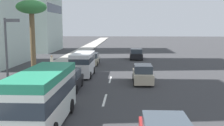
{
  "coord_description": "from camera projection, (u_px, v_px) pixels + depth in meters",
  "views": [
    {
      "loc": [
        -4.16,
        -1.4,
        5.22
      ],
      "look_at": [
        17.82,
        -0.36,
        2.19
      ],
      "focal_mm": 43.6,
      "sensor_mm": 36.0,
      "label": 1
    }
  ],
  "objects": [
    {
      "name": "sidewalk_right",
      "position": [
        59.0,
        64.0,
        36.4
      ],
      "size": [
        162.0,
        3.41,
        0.15
      ],
      "primitive_type": "cube",
      "color": "#B2ADA3",
      "rests_on": "ground_plane"
    },
    {
      "name": "pedestrian_near_lamp",
      "position": [
        52.0,
        62.0,
        31.32
      ],
      "size": [
        0.3,
        0.33,
        1.71
      ],
      "rotation": [
        0.0,
        0.0,
        4.67
      ],
      "color": "#333338",
      "rests_on": "sidewalk_right"
    },
    {
      "name": "pedestrian_mid_block",
      "position": [
        36.0,
        73.0,
        24.08
      ],
      "size": [
        0.3,
        0.34,
        1.62
      ],
      "rotation": [
        0.0,
        0.0,
        1.66
      ],
      "color": "red",
      "rests_on": "sidewalk_right"
    },
    {
      "name": "car_lead",
      "position": [
        136.0,
        54.0,
        42.56
      ],
      "size": [
        4.21,
        1.93,
        1.65
      ],
      "color": "black",
      "rests_on": "ground_plane"
    },
    {
      "name": "palm_tree",
      "position": [
        32.0,
        12.0,
        26.19
      ],
      "size": [
        2.91,
        2.91,
        7.51
      ],
      "color": "brown",
      "rests_on": "sidewalk_right"
    },
    {
      "name": "van_fifth",
      "position": [
        83.0,
        63.0,
        28.26
      ],
      "size": [
        5.32,
        2.09,
        2.43
      ],
      "rotation": [
        0.0,
        0.0,
        3.14
      ],
      "color": "white",
      "rests_on": "ground_plane"
    },
    {
      "name": "car_sixth",
      "position": [
        92.0,
        59.0,
        36.54
      ],
      "size": [
        4.06,
        1.8,
        1.56
      ],
      "rotation": [
        0.0,
        0.0,
        3.14
      ],
      "color": "beige",
      "rests_on": "ground_plane"
    },
    {
      "name": "ground_plane",
      "position": [
        114.0,
        65.0,
        36.06
      ],
      "size": [
        198.0,
        198.0,
        0.0
      ],
      "primitive_type": "plane",
      "color": "#38383A"
    },
    {
      "name": "lane_stripe_mid",
      "position": [
        105.0,
        100.0,
        19.26
      ],
      "size": [
        3.2,
        0.16,
        0.01
      ],
      "primitive_type": "cube",
      "color": "silver",
      "rests_on": "ground_plane"
    },
    {
      "name": "street_lamp",
      "position": [
        8.0,
        51.0,
        17.08
      ],
      "size": [
        0.24,
        0.97,
        5.54
      ],
      "color": "#4C4C51",
      "rests_on": "sidewalk_right"
    },
    {
      "name": "car_fourth",
      "position": [
        143.0,
        74.0,
        24.88
      ],
      "size": [
        4.19,
        1.79,
        1.7
      ],
      "color": "beige",
      "rests_on": "ground_plane"
    },
    {
      "name": "lane_stripe_far",
      "position": [
        110.0,
        80.0,
        26.48
      ],
      "size": [
        3.2,
        0.16,
        0.01
      ],
      "primitive_type": "cube",
      "color": "silver",
      "rests_on": "ground_plane"
    },
    {
      "name": "minibus_third",
      "position": [
        44.0,
        95.0,
        14.28
      ],
      "size": [
        6.81,
        2.3,
        2.9
      ],
      "rotation": [
        0.0,
        0.0,
        3.14
      ],
      "color": "silver",
      "rests_on": "ground_plane"
    },
    {
      "name": "car_second",
      "position": [
        68.0,
        80.0,
        22.3
      ],
      "size": [
        4.16,
        1.94,
        1.65
      ],
      "rotation": [
        0.0,
        0.0,
        3.14
      ],
      "color": "black",
      "rests_on": "ground_plane"
    }
  ]
}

